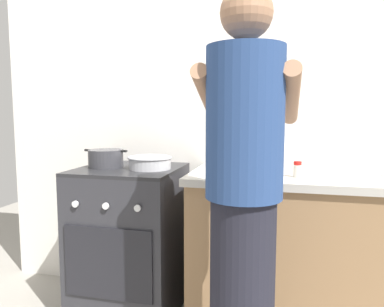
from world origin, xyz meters
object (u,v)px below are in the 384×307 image
(person, at_px, (244,207))
(spice_bottle, at_px, (297,170))
(pot, at_px, (106,159))
(stove_range, at_px, (130,240))
(mixing_bowl, at_px, (150,162))
(utensil_crock, at_px, (246,151))

(person, bearing_deg, spice_bottle, 67.22)
(pot, xyz_separation_m, person, (0.90, -0.60, -0.09))
(stove_range, height_order, mixing_bowl, mixing_bowl)
(utensil_crock, relative_size, person, 0.19)
(pot, distance_m, person, 1.08)
(utensil_crock, xyz_separation_m, spice_bottle, (0.29, -0.25, -0.06))
(pot, bearing_deg, person, -33.58)
(stove_range, distance_m, mixing_bowl, 0.51)
(pot, bearing_deg, utensil_crock, 12.20)
(mixing_bowl, height_order, person, person)
(utensil_crock, distance_m, person, 0.79)
(spice_bottle, bearing_deg, mixing_bowl, 174.18)
(mixing_bowl, distance_m, spice_bottle, 0.84)
(pot, bearing_deg, mixing_bowl, 2.12)
(stove_range, distance_m, utensil_crock, 0.89)
(stove_range, bearing_deg, person, -39.23)
(pot, xyz_separation_m, mixing_bowl, (0.28, 0.01, -0.01))
(pot, relative_size, person, 0.16)
(stove_range, relative_size, mixing_bowl, 3.44)
(person, bearing_deg, pot, 146.42)
(pot, distance_m, mixing_bowl, 0.28)
(stove_range, height_order, spice_bottle, spice_bottle)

